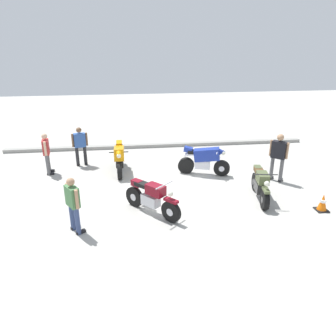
{
  "coord_description": "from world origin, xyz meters",
  "views": [
    {
      "loc": [
        -1.35,
        -10.45,
        4.93
      ],
      "look_at": [
        -0.09,
        -0.04,
        0.75
      ],
      "focal_mm": 35.71,
      "sensor_mm": 36.0,
      "label": 1
    }
  ],
  "objects_px": {
    "motorcycle_blue_sportbike": "(204,160)",
    "person_in_red_shirt": "(46,151)",
    "person_in_green_shirt": "(73,202)",
    "motorcycle_maroon_cruiser": "(152,198)",
    "person_in_black_shirt": "(278,154)",
    "person_in_blue_shirt": "(80,144)",
    "traffic_cone": "(323,203)",
    "motorcycle_olive_vintage": "(261,185)",
    "motorcycle_orange_sportbike": "(119,158)"
  },
  "relations": [
    {
      "from": "person_in_black_shirt",
      "to": "person_in_green_shirt",
      "type": "relative_size",
      "value": 1.11
    },
    {
      "from": "person_in_blue_shirt",
      "to": "traffic_cone",
      "type": "distance_m",
      "value": 9.0
    },
    {
      "from": "traffic_cone",
      "to": "motorcycle_olive_vintage",
      "type": "bearing_deg",
      "value": 148.1
    },
    {
      "from": "person_in_red_shirt",
      "to": "person_in_black_shirt",
      "type": "relative_size",
      "value": 0.9
    },
    {
      "from": "motorcycle_maroon_cruiser",
      "to": "motorcycle_olive_vintage",
      "type": "relative_size",
      "value": 0.82
    },
    {
      "from": "motorcycle_maroon_cruiser",
      "to": "person_in_red_shirt",
      "type": "xyz_separation_m",
      "value": [
        -3.67,
        3.56,
        0.37
      ]
    },
    {
      "from": "motorcycle_maroon_cruiser",
      "to": "person_in_green_shirt",
      "type": "distance_m",
      "value": 2.26
    },
    {
      "from": "traffic_cone",
      "to": "person_in_green_shirt",
      "type": "bearing_deg",
      "value": -177.5
    },
    {
      "from": "person_in_black_shirt",
      "to": "traffic_cone",
      "type": "height_order",
      "value": "person_in_black_shirt"
    },
    {
      "from": "person_in_red_shirt",
      "to": "motorcycle_olive_vintage",
      "type": "bearing_deg",
      "value": -31.07
    },
    {
      "from": "person_in_black_shirt",
      "to": "motorcycle_maroon_cruiser",
      "type": "bearing_deg",
      "value": 154.63
    },
    {
      "from": "traffic_cone",
      "to": "person_in_blue_shirt",
      "type": "bearing_deg",
      "value": 148.25
    },
    {
      "from": "person_in_red_shirt",
      "to": "person_in_blue_shirt",
      "type": "bearing_deg",
      "value": 23.87
    },
    {
      "from": "person_in_green_shirt",
      "to": "traffic_cone",
      "type": "xyz_separation_m",
      "value": [
        7.21,
        0.31,
        -0.62
      ]
    },
    {
      "from": "person_in_black_shirt",
      "to": "traffic_cone",
      "type": "relative_size",
      "value": 3.31
    },
    {
      "from": "motorcycle_blue_sportbike",
      "to": "traffic_cone",
      "type": "bearing_deg",
      "value": -28.84
    },
    {
      "from": "motorcycle_orange_sportbike",
      "to": "traffic_cone",
      "type": "height_order",
      "value": "motorcycle_orange_sportbike"
    },
    {
      "from": "motorcycle_maroon_cruiser",
      "to": "motorcycle_olive_vintage",
      "type": "height_order",
      "value": "motorcycle_maroon_cruiser"
    },
    {
      "from": "motorcycle_olive_vintage",
      "to": "motorcycle_orange_sportbike",
      "type": "xyz_separation_m",
      "value": [
        -4.51,
        2.82,
        0.11
      ]
    },
    {
      "from": "person_in_blue_shirt",
      "to": "person_in_green_shirt",
      "type": "bearing_deg",
      "value": 171.88
    },
    {
      "from": "motorcycle_maroon_cruiser",
      "to": "person_in_red_shirt",
      "type": "distance_m",
      "value": 5.13
    },
    {
      "from": "motorcycle_olive_vintage",
      "to": "motorcycle_blue_sportbike",
      "type": "bearing_deg",
      "value": -139.57
    },
    {
      "from": "person_in_black_shirt",
      "to": "traffic_cone",
      "type": "distance_m",
      "value": 2.46
    },
    {
      "from": "person_in_green_shirt",
      "to": "traffic_cone",
      "type": "bearing_deg",
      "value": -31.34
    },
    {
      "from": "motorcycle_blue_sportbike",
      "to": "traffic_cone",
      "type": "height_order",
      "value": "motorcycle_blue_sportbike"
    },
    {
      "from": "person_in_red_shirt",
      "to": "person_in_blue_shirt",
      "type": "distance_m",
      "value": 1.36
    },
    {
      "from": "motorcycle_maroon_cruiser",
      "to": "person_in_blue_shirt",
      "type": "height_order",
      "value": "person_in_blue_shirt"
    },
    {
      "from": "motorcycle_blue_sportbike",
      "to": "person_in_blue_shirt",
      "type": "xyz_separation_m",
      "value": [
        -4.71,
        1.53,
        0.29
      ]
    },
    {
      "from": "person_in_black_shirt",
      "to": "person_in_green_shirt",
      "type": "distance_m",
      "value": 7.23
    },
    {
      "from": "motorcycle_olive_vintage",
      "to": "person_in_blue_shirt",
      "type": "relative_size",
      "value": 1.23
    },
    {
      "from": "person_in_green_shirt",
      "to": "traffic_cone",
      "type": "height_order",
      "value": "person_in_green_shirt"
    },
    {
      "from": "motorcycle_olive_vintage",
      "to": "traffic_cone",
      "type": "height_order",
      "value": "motorcycle_olive_vintage"
    },
    {
      "from": "motorcycle_blue_sportbike",
      "to": "person_in_black_shirt",
      "type": "xyz_separation_m",
      "value": [
        2.45,
        -0.9,
        0.42
      ]
    },
    {
      "from": "motorcycle_blue_sportbike",
      "to": "person_in_red_shirt",
      "type": "xyz_separation_m",
      "value": [
        -5.86,
        0.8,
        0.29
      ]
    },
    {
      "from": "motorcycle_blue_sportbike",
      "to": "traffic_cone",
      "type": "distance_m",
      "value": 4.34
    },
    {
      "from": "motorcycle_blue_sportbike",
      "to": "person_in_green_shirt",
      "type": "bearing_deg",
      "value": -121.94
    },
    {
      "from": "motorcycle_maroon_cruiser",
      "to": "person_in_red_shirt",
      "type": "relative_size",
      "value": 1.01
    },
    {
      "from": "person_in_red_shirt",
      "to": "person_in_black_shirt",
      "type": "height_order",
      "value": "person_in_black_shirt"
    },
    {
      "from": "motorcycle_olive_vintage",
      "to": "person_in_red_shirt",
      "type": "height_order",
      "value": "person_in_red_shirt"
    },
    {
      "from": "person_in_blue_shirt",
      "to": "person_in_green_shirt",
      "type": "distance_m",
      "value": 5.06
    },
    {
      "from": "person_in_blue_shirt",
      "to": "traffic_cone",
      "type": "bearing_deg",
      "value": -134.65
    },
    {
      "from": "motorcycle_orange_sportbike",
      "to": "person_in_blue_shirt",
      "type": "xyz_separation_m",
      "value": [
        -1.55,
        0.92,
        0.29
      ]
    },
    {
      "from": "motorcycle_maroon_cruiser",
      "to": "motorcycle_orange_sportbike",
      "type": "relative_size",
      "value": 0.82
    },
    {
      "from": "motorcycle_orange_sportbike",
      "to": "person_in_red_shirt",
      "type": "relative_size",
      "value": 1.23
    },
    {
      "from": "person_in_red_shirt",
      "to": "person_in_blue_shirt",
      "type": "relative_size",
      "value": 1.0
    },
    {
      "from": "motorcycle_orange_sportbike",
      "to": "person_in_green_shirt",
      "type": "xyz_separation_m",
      "value": [
        -1.13,
        -4.12,
        0.29
      ]
    },
    {
      "from": "person_in_green_shirt",
      "to": "motorcycle_maroon_cruiser",
      "type": "bearing_deg",
      "value": -14.14
    },
    {
      "from": "person_in_black_shirt",
      "to": "person_in_blue_shirt",
      "type": "bearing_deg",
      "value": 114.1
    },
    {
      "from": "motorcycle_maroon_cruiser",
      "to": "motorcycle_blue_sportbike",
      "type": "distance_m",
      "value": 3.52
    },
    {
      "from": "motorcycle_olive_vintage",
      "to": "person_in_black_shirt",
      "type": "bearing_deg",
      "value": 148.97
    }
  ]
}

